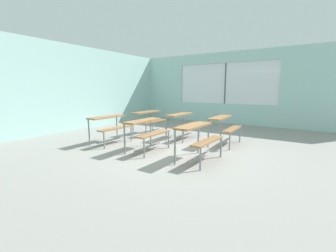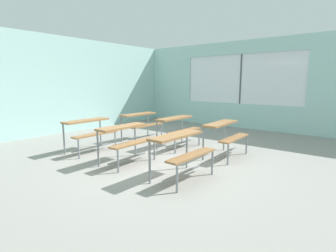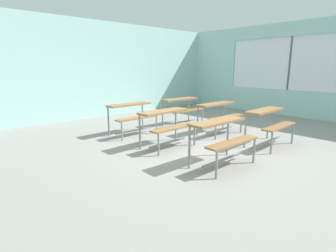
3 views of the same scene
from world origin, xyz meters
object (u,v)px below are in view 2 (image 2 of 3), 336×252
desk_bench_r2c1 (141,120)px  desk_bench_r0c1 (225,131)px  desk_bench_r1c1 (178,125)px  desk_bench_r0c0 (181,146)px  desk_bench_r1c0 (126,135)px  desk_bench_r2c0 (89,128)px

desk_bench_r2c1 → desk_bench_r0c1: bearing=-88.9°
desk_bench_r2c1 → desk_bench_r1c1: bearing=-88.2°
desk_bench_r0c1 → desk_bench_r2c1: 2.56m
desk_bench_r0c0 → desk_bench_r0c1: (1.64, 0.03, 0.00)m
desk_bench_r1c0 → desk_bench_r2c1: 2.08m
desk_bench_r1c1 → desk_bench_r2c0: (-1.61, 1.34, 0.00)m
desk_bench_r2c1 → desk_bench_r2c0: bearing=179.6°
desk_bench_r0c1 → desk_bench_r1c0: same height
desk_bench_r0c1 → desk_bench_r2c1: (0.05, 2.56, 0.00)m
desk_bench_r0c1 → desk_bench_r1c1: size_ratio=1.01×
desk_bench_r0c0 → desk_bench_r2c0: size_ratio=1.00×
desk_bench_r0c1 → desk_bench_r1c1: same height
desk_bench_r0c0 → desk_bench_r0c1: size_ratio=0.99×
desk_bench_r0c0 → desk_bench_r2c0: 2.66m
desk_bench_r0c0 → desk_bench_r1c0: bearing=90.5°
desk_bench_r0c0 → desk_bench_r1c0: (0.02, 1.35, 0.00)m
desk_bench_r1c1 → desk_bench_r1c0: bearing=179.7°
desk_bench_r0c0 → desk_bench_r2c1: 3.09m
desk_bench_r1c1 → desk_bench_r2c1: 1.27m
desk_bench_r0c0 → desk_bench_r1c0: same height
desk_bench_r2c0 → desk_bench_r2c1: same height
desk_bench_r2c0 → desk_bench_r0c1: bearing=-60.1°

